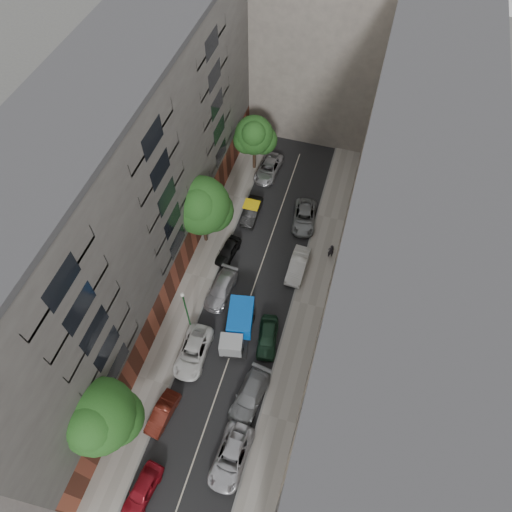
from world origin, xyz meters
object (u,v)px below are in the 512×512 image
at_px(tree_near, 100,418).
at_px(tarp_truck, 238,326).
at_px(car_left_1, 162,413).
at_px(pedestrian, 331,251).
at_px(car_left_0, 143,490).
at_px(car_right_2, 268,337).
at_px(car_left_3, 221,289).
at_px(tree_far, 255,137).
at_px(lamp_post, 186,308).
at_px(car_left_2, 193,352).
at_px(car_right_3, 298,266).
at_px(car_left_5, 252,211).
at_px(car_right_0, 231,457).
at_px(tree_mid, 202,207).
at_px(car_right_1, 250,395).
at_px(car_left_4, 228,251).
at_px(car_right_4, 304,217).
at_px(car_left_6, 268,169).

bearing_deg(tree_near, tarp_truck, 61.03).
distance_m(car_left_1, pedestrian, 21.88).
bearing_deg(tree_near, car_left_0, -40.24).
bearing_deg(car_right_2, car_left_3, 138.42).
relative_size(tree_far, lamp_post, 1.10).
relative_size(car_left_2, car_right_3, 1.15).
height_order(car_left_5, car_right_0, car_right_0).
bearing_deg(car_left_1, car_left_5, 95.50).
bearing_deg(tree_mid, car_right_1, -57.68).
height_order(car_left_4, car_right_4, car_right_4).
relative_size(car_right_0, lamp_post, 0.82).
relative_size(car_left_5, car_right_1, 0.83).
xyz_separation_m(car_right_3, tree_near, (-9.90, -19.63, 4.93)).
bearing_deg(car_left_4, tree_near, -89.89).
xyz_separation_m(lamp_post, pedestrian, (10.59, 11.56, -3.06)).
bearing_deg(car_left_2, pedestrian, 53.64).
height_order(car_left_0, car_right_4, car_right_4).
xyz_separation_m(car_left_0, car_right_0, (5.60, 4.00, 0.04)).
bearing_deg(car_right_2, tree_mid, 126.18).
bearing_deg(car_left_5, car_left_6, 89.02).
bearing_deg(car_left_1, tree_mid, 106.21).
relative_size(tarp_truck, car_right_2, 1.30).
xyz_separation_m(car_left_3, tree_far, (-1.70, 16.96, 4.10)).
xyz_separation_m(car_left_4, lamp_post, (-0.60, -8.90, 3.46)).
height_order(car_left_3, car_right_3, car_right_3).
xyz_separation_m(car_right_0, tree_near, (-9.10, -1.03, 4.96)).
xyz_separation_m(car_left_5, car_right_0, (5.60, -24.00, 0.03)).
height_order(car_left_3, pedestrian, pedestrian).
height_order(tarp_truck, car_left_3, tarp_truck).
height_order(car_right_3, tree_mid, tree_mid).
xyz_separation_m(car_left_1, car_left_4, (0.00, 16.80, 0.00)).
relative_size(car_left_0, car_left_3, 0.83).
distance_m(car_left_2, car_right_0, 9.30).
relative_size(car_left_0, tree_mid, 0.49).
bearing_deg(car_left_1, tarp_truck, 75.13).
distance_m(car_right_0, car_right_4, 24.80).
bearing_deg(car_right_3, car_left_5, 140.98).
bearing_deg(tarp_truck, car_left_2, -144.96).
relative_size(car_left_0, car_right_0, 0.78).
distance_m(car_right_1, lamp_post, 9.00).
height_order(tarp_truck, tree_far, tree_far).
height_order(tarp_truck, car_left_4, tarp_truck).
bearing_deg(car_left_4, car_right_2, -43.31).
bearing_deg(car_left_1, car_right_3, 74.59).
distance_m(car_left_0, tree_near, 6.78).
distance_m(tarp_truck, car_right_1, 6.16).
bearing_deg(car_right_4, car_left_6, 125.57).
bearing_deg(car_left_2, car_right_2, 26.53).
xyz_separation_m(tree_near, tree_far, (1.80, 31.93, -0.88)).
bearing_deg(car_left_4, pedestrian, 22.95).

